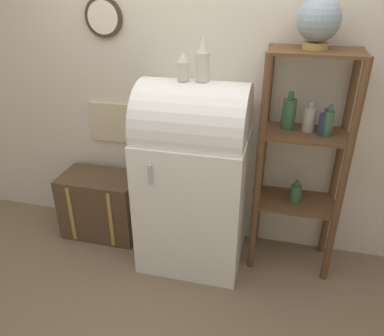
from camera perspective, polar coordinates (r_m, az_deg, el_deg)
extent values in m
plane|color=#7A664C|center=(3.02, -0.76, -15.39)|extent=(12.00, 12.00, 0.00)
cube|color=beige|center=(2.87, 2.06, 13.23)|extent=(7.00, 0.05, 2.70)
cylinder|color=#382D1E|center=(3.01, -13.32, 21.45)|extent=(0.29, 0.03, 0.29)
cylinder|color=beige|center=(2.99, -13.48, 21.41)|extent=(0.24, 0.01, 0.24)
cube|color=#C6B793|center=(3.19, -12.02, 6.80)|extent=(0.38, 0.02, 0.33)
cube|color=white|center=(2.87, 0.29, -4.71)|extent=(0.76, 0.66, 1.05)
cylinder|color=white|center=(2.60, 0.32, 6.46)|extent=(0.75, 0.63, 0.63)
cylinder|color=#B7B7BC|center=(2.45, -6.41, -1.03)|extent=(0.02, 0.02, 0.14)
cube|color=brown|center=(3.35, -13.60, -5.47)|extent=(0.65, 0.38, 0.56)
cube|color=#AD8942|center=(3.29, -17.91, -6.77)|extent=(0.03, 0.01, 0.50)
cube|color=#AD8942|center=(3.13, -12.27, -7.83)|extent=(0.03, 0.01, 0.50)
cylinder|color=brown|center=(2.63, 10.11, -0.93)|extent=(0.05, 0.05, 1.64)
cylinder|color=brown|center=(2.66, 21.98, -2.22)|extent=(0.05, 0.05, 1.64)
cylinder|color=brown|center=(2.92, 10.66, 1.98)|extent=(0.05, 0.05, 1.64)
cylinder|color=brown|center=(2.95, 21.35, 0.79)|extent=(0.05, 0.05, 1.64)
cube|color=brown|center=(2.91, 15.35, -4.99)|extent=(0.58, 0.36, 0.02)
cube|color=brown|center=(2.67, 16.77, 5.01)|extent=(0.58, 0.36, 0.02)
cube|color=brown|center=(2.53, 18.47, 16.53)|extent=(0.58, 0.36, 0.02)
cylinder|color=#335B3D|center=(2.62, 20.04, 6.35)|extent=(0.07, 0.07, 0.17)
cylinder|color=#335B3D|center=(2.59, 20.41, 8.58)|extent=(0.03, 0.03, 0.04)
cylinder|color=#335B3D|center=(2.68, 14.54, 7.94)|extent=(0.09, 0.09, 0.21)
cylinder|color=#335B3D|center=(2.64, 14.87, 10.60)|extent=(0.04, 0.04, 0.05)
cylinder|color=#23334C|center=(2.64, 19.60, 6.25)|extent=(0.09, 0.09, 0.15)
cylinder|color=#23334C|center=(2.61, 19.91, 8.11)|extent=(0.04, 0.04, 0.04)
cylinder|color=#335B3D|center=(2.85, 15.50, -3.81)|extent=(0.08, 0.08, 0.14)
cylinder|color=#335B3D|center=(2.81, 15.72, -2.26)|extent=(0.03, 0.03, 0.04)
cylinder|color=#9E998E|center=(2.89, 15.67, -3.54)|extent=(0.07, 0.07, 0.14)
cylinder|color=#9E998E|center=(2.84, 15.88, -2.07)|extent=(0.03, 0.03, 0.03)
cylinder|color=#9E998E|center=(2.68, 17.45, 7.08)|extent=(0.09, 0.09, 0.17)
cylinder|color=#9E998E|center=(2.64, 17.76, 9.18)|extent=(0.03, 0.03, 0.04)
cylinder|color=#AD8942|center=(2.54, 18.27, 17.28)|extent=(0.16, 0.16, 0.04)
sphere|color=#7F939E|center=(2.52, 18.79, 20.64)|extent=(0.26, 0.26, 0.26)
cylinder|color=beige|center=(2.50, -1.38, 14.53)|extent=(0.08, 0.08, 0.12)
cone|color=beige|center=(2.48, -1.40, 16.63)|extent=(0.07, 0.07, 0.07)
cylinder|color=beige|center=(2.48, 1.60, 15.14)|extent=(0.09, 0.09, 0.18)
cone|color=beige|center=(2.45, 1.65, 18.34)|extent=(0.08, 0.08, 0.10)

